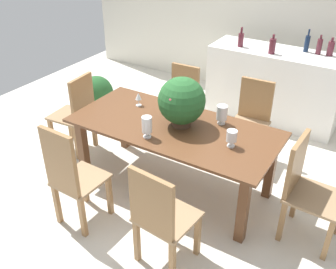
# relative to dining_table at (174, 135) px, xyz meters

# --- Properties ---
(ground_plane) EXTENTS (7.04, 7.04, 0.00)m
(ground_plane) POSITION_rel_dining_table_xyz_m (0.00, 0.21, -0.63)
(ground_plane) COLOR silver
(back_wall) EXTENTS (6.40, 0.10, 2.60)m
(back_wall) POSITION_rel_dining_table_xyz_m (0.00, 2.81, 0.67)
(back_wall) COLOR beige
(back_wall) RESTS_ON ground
(dining_table) EXTENTS (2.08, 0.97, 0.74)m
(dining_table) POSITION_rel_dining_table_xyz_m (0.00, 0.00, 0.00)
(dining_table) COLOR brown
(dining_table) RESTS_ON ground
(chair_far_left) EXTENTS (0.42, 0.45, 0.94)m
(chair_far_left) POSITION_rel_dining_table_xyz_m (-0.47, 0.97, -0.11)
(chair_far_left) COLOR olive
(chair_far_left) RESTS_ON ground
(chair_foot_end) EXTENTS (0.49, 0.47, 0.97)m
(chair_foot_end) POSITION_rel_dining_table_xyz_m (1.33, 0.00, -0.09)
(chair_foot_end) COLOR olive
(chair_foot_end) RESTS_ON ground
(chair_near_right) EXTENTS (0.48, 0.47, 0.98)m
(chair_near_right) POSITION_rel_dining_table_xyz_m (0.46, -0.97, -0.09)
(chair_near_right) COLOR olive
(chair_near_right) RESTS_ON ground
(chair_far_right) EXTENTS (0.43, 0.46, 0.95)m
(chair_far_right) POSITION_rel_dining_table_xyz_m (0.46, 0.97, -0.10)
(chair_far_right) COLOR olive
(chair_far_right) RESTS_ON ground
(chair_near_left) EXTENTS (0.42, 0.45, 1.06)m
(chair_near_left) POSITION_rel_dining_table_xyz_m (-0.47, -0.98, -0.06)
(chair_near_left) COLOR olive
(chair_near_left) RESTS_ON ground
(chair_head_end) EXTENTS (0.48, 0.44, 0.99)m
(chair_head_end) POSITION_rel_dining_table_xyz_m (-1.33, 0.01, -0.09)
(chair_head_end) COLOR olive
(chair_head_end) RESTS_ON ground
(flower_centerpiece) EXTENTS (0.46, 0.46, 0.50)m
(flower_centerpiece) POSITION_rel_dining_table_xyz_m (0.06, 0.05, 0.37)
(flower_centerpiece) COLOR #4C3828
(flower_centerpiece) RESTS_ON dining_table
(crystal_vase_left) EXTENTS (0.11, 0.11, 0.20)m
(crystal_vase_left) POSITION_rel_dining_table_xyz_m (0.38, 0.29, 0.23)
(crystal_vase_left) COLOR silver
(crystal_vase_left) RESTS_ON dining_table
(crystal_vase_center_near) EXTENTS (0.10, 0.10, 0.16)m
(crystal_vase_center_near) POSITION_rel_dining_table_xyz_m (0.64, -0.06, 0.22)
(crystal_vase_center_near) COLOR silver
(crystal_vase_center_near) RESTS_ON dining_table
(crystal_vase_right) EXTENTS (0.10, 0.10, 0.21)m
(crystal_vase_right) POSITION_rel_dining_table_xyz_m (-0.10, -0.32, 0.24)
(crystal_vase_right) COLOR silver
(crystal_vase_right) RESTS_ON dining_table
(wine_glass) EXTENTS (0.07, 0.07, 0.15)m
(wine_glass) POSITION_rel_dining_table_xyz_m (-0.56, 0.19, 0.22)
(wine_glass) COLOR silver
(wine_glass) RESTS_ON dining_table
(kitchen_counter) EXTENTS (1.76, 0.61, 0.99)m
(kitchen_counter) POSITION_rel_dining_table_xyz_m (0.37, 2.04, -0.13)
(kitchen_counter) COLOR white
(kitchen_counter) RESTS_ON ground
(wine_bottle_tall) EXTENTS (0.08, 0.08, 0.25)m
(wine_bottle_tall) POSITION_rel_dining_table_xyz_m (0.32, 1.89, 0.46)
(wine_bottle_tall) COLOR #511E28
(wine_bottle_tall) RESTS_ON kitchen_counter
(wine_bottle_green) EXTENTS (0.07, 0.07, 0.26)m
(wine_bottle_green) POSITION_rel_dining_table_xyz_m (-0.13, 1.95, 0.46)
(wine_bottle_green) COLOR #511E28
(wine_bottle_green) RESTS_ON kitchen_counter
(wine_bottle_amber) EXTENTS (0.07, 0.07, 0.25)m
(wine_bottle_amber) POSITION_rel_dining_table_xyz_m (0.83, 2.18, 0.46)
(wine_bottle_amber) COLOR #511E28
(wine_bottle_amber) RESTS_ON kitchen_counter
(wine_bottle_dark) EXTENTS (0.08, 0.08, 0.23)m
(wine_bottle_dark) POSITION_rel_dining_table_xyz_m (0.97, 2.20, 0.45)
(wine_bottle_dark) COLOR #511E28
(wine_bottle_dark) RESTS_ON kitchen_counter
(wine_bottle_clear) EXTENTS (0.06, 0.06, 0.29)m
(wine_bottle_clear) POSITION_rel_dining_table_xyz_m (0.67, 2.19, 0.47)
(wine_bottle_clear) COLOR #0F1E38
(wine_bottle_clear) RESTS_ON kitchen_counter
(potted_plant_floor) EXTENTS (0.46, 0.46, 0.60)m
(potted_plant_floor) POSITION_rel_dining_table_xyz_m (-1.73, 0.81, -0.30)
(potted_plant_floor) COLOR #423D38
(potted_plant_floor) RESTS_ON ground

